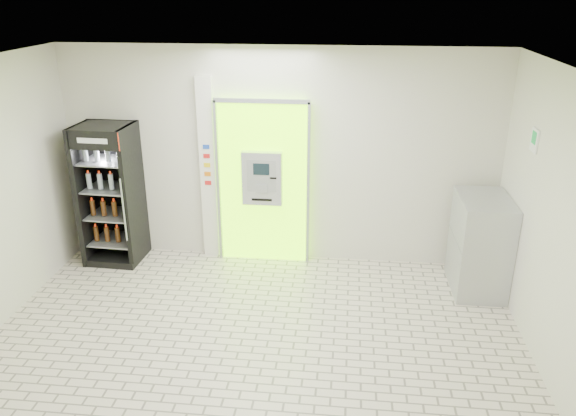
# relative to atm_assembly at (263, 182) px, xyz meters

# --- Properties ---
(ground) EXTENTS (6.00, 6.00, 0.00)m
(ground) POSITION_rel_atm_assembly_xyz_m (0.20, -2.41, -1.17)
(ground) COLOR #C1B4A0
(ground) RESTS_ON ground
(room_shell) EXTENTS (6.00, 6.00, 6.00)m
(room_shell) POSITION_rel_atm_assembly_xyz_m (0.20, -2.41, 0.67)
(room_shell) COLOR beige
(room_shell) RESTS_ON ground
(atm_assembly) EXTENTS (1.30, 0.24, 2.33)m
(atm_assembly) POSITION_rel_atm_assembly_xyz_m (0.00, 0.00, 0.00)
(atm_assembly) COLOR #85FE02
(atm_assembly) RESTS_ON ground
(pillar) EXTENTS (0.22, 0.11, 2.60)m
(pillar) POSITION_rel_atm_assembly_xyz_m (-0.78, 0.04, 0.13)
(pillar) COLOR silver
(pillar) RESTS_ON ground
(beverage_cooler) EXTENTS (0.77, 0.72, 1.98)m
(beverage_cooler) POSITION_rel_atm_assembly_xyz_m (-2.12, -0.24, -0.22)
(beverage_cooler) COLOR black
(beverage_cooler) RESTS_ON ground
(steel_cabinet) EXTENTS (0.64, 0.95, 1.25)m
(steel_cabinet) POSITION_rel_atm_assembly_xyz_m (2.88, -0.57, -0.54)
(steel_cabinet) COLOR #A7A9AE
(steel_cabinet) RESTS_ON ground
(exit_sign) EXTENTS (0.02, 0.22, 0.26)m
(exit_sign) POSITION_rel_atm_assembly_xyz_m (3.19, -1.01, 0.95)
(exit_sign) COLOR white
(exit_sign) RESTS_ON room_shell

